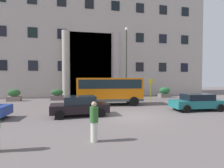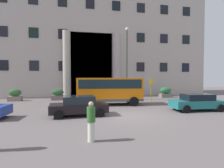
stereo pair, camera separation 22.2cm
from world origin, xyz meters
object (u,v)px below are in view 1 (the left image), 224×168
(hedge_planter_far_west, at_px, (165,92))
(motorcycle_near_kerb, at_px, (201,101))
(parked_compact_extra, at_px, (80,106))
(orange_minibus, at_px, (110,89))
(lamppost_plaza_centre, at_px, (126,59))
(bus_stop_sign, at_px, (151,87))
(hedge_planter_far_east, at_px, (14,95))
(pedestrian_man_red_shirt, at_px, (94,121))
(hedge_planter_entrance_left, at_px, (57,95))
(parked_coupe_end, at_px, (197,102))

(hedge_planter_far_west, height_order, motorcycle_near_kerb, hedge_planter_far_west)
(parked_compact_extra, distance_m, motorcycle_near_kerb, 11.67)
(orange_minibus, relative_size, lamppost_plaza_centre, 0.74)
(motorcycle_near_kerb, relative_size, lamppost_plaza_centre, 0.23)
(bus_stop_sign, xyz_separation_m, lamppost_plaza_centre, (-2.34, 1.87, 3.42))
(hedge_planter_far_east, height_order, pedestrian_man_red_shirt, pedestrian_man_red_shirt)
(motorcycle_near_kerb, bearing_deg, hedge_planter_far_west, 83.42)
(orange_minibus, relative_size, motorcycle_near_kerb, 3.31)
(hedge_planter_far_east, distance_m, lamppost_plaza_centre, 13.80)
(hedge_planter_far_east, distance_m, pedestrian_man_red_shirt, 16.75)
(hedge_planter_far_east, xyz_separation_m, parked_compact_extra, (7.18, -9.53, 0.04))
(hedge_planter_entrance_left, height_order, motorcycle_near_kerb, hedge_planter_entrance_left)
(orange_minibus, height_order, hedge_planter_entrance_left, orange_minibus)
(orange_minibus, height_order, parked_compact_extra, orange_minibus)
(motorcycle_near_kerb, bearing_deg, parked_coupe_end, -138.25)
(orange_minibus, xyz_separation_m, hedge_planter_far_east, (-10.26, 4.96, -0.93))
(parked_compact_extra, height_order, motorcycle_near_kerb, parked_compact_extra)
(bus_stop_sign, xyz_separation_m, hedge_planter_entrance_left, (-10.57, 3.28, -0.96))
(parked_compact_extra, bearing_deg, orange_minibus, 52.73)
(hedge_planter_entrance_left, bearing_deg, hedge_planter_far_west, 0.49)
(hedge_planter_far_west, bearing_deg, orange_minibus, -150.15)
(parked_coupe_end, bearing_deg, lamppost_plaza_centre, 118.07)
(bus_stop_sign, bearing_deg, parked_coupe_end, -76.90)
(orange_minibus, height_order, bus_stop_sign, orange_minibus)
(parked_coupe_end, height_order, lamppost_plaza_centre, lamppost_plaza_centre)
(hedge_planter_far_east, height_order, parked_compact_extra, parked_compact_extra)
(hedge_planter_far_west, bearing_deg, bus_stop_sign, -136.75)
(parked_compact_extra, distance_m, lamppost_plaza_centre, 10.82)
(parked_compact_extra, bearing_deg, hedge_planter_entrance_left, 100.90)
(bus_stop_sign, height_order, hedge_planter_far_west, bus_stop_sign)
(hedge_planter_far_east, relative_size, pedestrian_man_red_shirt, 0.84)
(lamppost_plaza_centre, bearing_deg, hedge_planter_entrance_left, 170.30)
(hedge_planter_entrance_left, xyz_separation_m, hedge_planter_far_east, (-4.78, 0.08, 0.04))
(bus_stop_sign, xyz_separation_m, hedge_planter_far_east, (-15.35, 3.36, -0.92))
(hedge_planter_far_west, xyz_separation_m, parked_compact_extra, (-11.78, -9.57, 0.05))
(orange_minibus, bearing_deg, parked_coupe_end, -29.71)
(bus_stop_sign, bearing_deg, pedestrian_man_red_shirt, -123.75)
(hedge_planter_entrance_left, distance_m, hedge_planter_far_east, 4.78)
(hedge_planter_far_west, bearing_deg, hedge_planter_far_east, -179.88)
(parked_coupe_end, xyz_separation_m, parked_compact_extra, (-9.59, -0.07, 0.01))
(hedge_planter_entrance_left, xyz_separation_m, parked_coupe_end, (11.99, -9.38, 0.07))
(pedestrian_man_red_shirt, bearing_deg, parked_compact_extra, 57.76)
(parked_compact_extra, bearing_deg, lamppost_plaza_centre, 50.72)
(lamppost_plaza_centre, bearing_deg, orange_minibus, -128.44)
(hedge_planter_far_west, xyz_separation_m, motorcycle_near_kerb, (-0.30, -7.53, -0.22))
(hedge_planter_entrance_left, relative_size, hedge_planter_far_west, 0.91)
(bus_stop_sign, distance_m, pedestrian_man_red_shirt, 13.91)
(lamppost_plaza_centre, bearing_deg, hedge_planter_far_west, 14.38)
(orange_minibus, xyz_separation_m, lamppost_plaza_centre, (2.75, 3.47, 3.41))
(hedge_planter_entrance_left, distance_m, motorcycle_near_kerb, 15.74)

